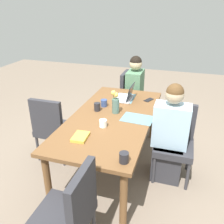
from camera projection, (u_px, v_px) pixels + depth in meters
The scene contains 18 objects.
ground_plane at pixel (112, 166), 3.16m from camera, with size 10.00×10.00×0.00m, color #756656.
dining_table at pixel (112, 122), 2.88m from camera, with size 1.92×0.93×0.74m.
chair_head_right_left_near at pixel (131, 96), 4.10m from camera, with size 0.44×0.44×0.90m.
person_head_right_left_near at pixel (135, 96), 4.02m from camera, with size 0.40×0.36×1.19m.
chair_near_left_mid at pixel (175, 138), 2.84m from camera, with size 0.44×0.44×0.90m.
person_near_left_mid at pixel (170, 139), 2.78m from camera, with size 0.36×0.40×1.19m.
chair_head_left_left_far at pixel (70, 211), 1.86m from camera, with size 0.44×0.44×0.90m.
chair_far_right_near at pixel (52, 126), 3.11m from camera, with size 0.44×0.44×0.90m.
flower_vase at pixel (115, 103), 2.87m from camera, with size 0.09×0.10×0.29m.
placemat_head_right_left_near at pixel (125, 98), 3.36m from camera, with size 0.36×0.26×0.00m, color slate.
placemat_near_left_mid at pixel (137, 119), 2.77m from camera, with size 0.36×0.26×0.00m, color slate.
laptop_head_right_left_near at pixel (126, 96), 3.30m from camera, with size 0.32×0.22×0.21m.
coffee_mug_near_left at pixel (104, 103), 3.08m from camera, with size 0.08×0.08×0.09m, color #33477A.
coffee_mug_near_right at pixel (103, 123), 2.59m from camera, with size 0.08×0.08×0.08m, color white.
coffee_mug_centre_left at pixel (124, 158), 2.01m from camera, with size 0.08×0.08×0.09m, color #232328.
coffee_mug_centre_right at pixel (97, 107), 2.96m from camera, with size 0.08×0.08×0.10m, color #232328.
book_red_cover at pixel (80, 137), 2.38m from camera, with size 0.20×0.14×0.03m, color gold.
phone_black at pixel (149, 100), 3.29m from camera, with size 0.15×0.07×0.01m, color black.
Camera 1 is at (-2.44, -0.77, 1.98)m, focal length 38.32 mm.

